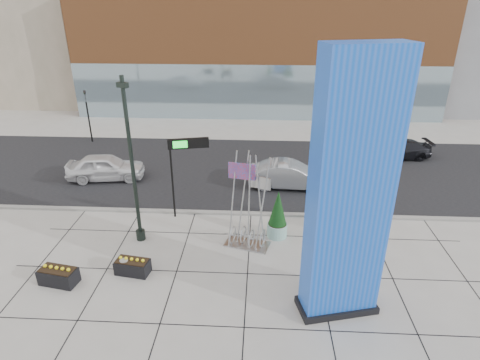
# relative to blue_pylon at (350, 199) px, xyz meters

# --- Properties ---
(ground) EXTENTS (160.00, 160.00, 0.00)m
(ground) POSITION_rel_blue_pylon_xyz_m (-4.38, 2.82, -4.57)
(ground) COLOR #9E9991
(ground) RESTS_ON ground
(street_asphalt) EXTENTS (80.00, 12.00, 0.02)m
(street_asphalt) POSITION_rel_blue_pylon_xyz_m (-4.38, 12.82, -4.56)
(street_asphalt) COLOR black
(street_asphalt) RESTS_ON ground
(curb_edge) EXTENTS (80.00, 0.30, 0.12)m
(curb_edge) POSITION_rel_blue_pylon_xyz_m (-4.38, 6.82, -4.51)
(curb_edge) COLOR gray
(curb_edge) RESTS_ON ground
(tower_podium) EXTENTS (34.00, 10.00, 11.00)m
(tower_podium) POSITION_rel_blue_pylon_xyz_m (-3.38, 29.82, 0.93)
(tower_podium) COLOR #A35C2F
(tower_podium) RESTS_ON ground
(tower_glass_front) EXTENTS (34.00, 0.60, 5.00)m
(tower_glass_front) POSITION_rel_blue_pylon_xyz_m (-3.38, 25.02, -2.07)
(tower_glass_front) COLOR #8CA5B2
(tower_glass_front) RESTS_ON ground
(blue_pylon) EXTENTS (3.06, 1.92, 9.47)m
(blue_pylon) POSITION_rel_blue_pylon_xyz_m (0.00, 0.00, 0.00)
(blue_pylon) COLOR blue
(blue_pylon) RESTS_ON ground
(lamp_post) EXTENTS (0.53, 0.42, 7.73)m
(lamp_post) POSITION_rel_blue_pylon_xyz_m (-8.57, 4.18, -1.41)
(lamp_post) COLOR black
(lamp_post) RESTS_ON ground
(public_art_sculpture) EXTENTS (2.24, 1.54, 4.64)m
(public_art_sculpture) POSITION_rel_blue_pylon_xyz_m (-3.45, 3.98, -3.36)
(public_art_sculpture) COLOR #B4B6B9
(public_art_sculpture) RESTS_ON ground
(concrete_bollard) EXTENTS (0.35, 0.35, 0.67)m
(concrete_bollard) POSITION_rel_blue_pylon_xyz_m (-8.50, 1.58, -4.24)
(concrete_bollard) COLOR gray
(concrete_bollard) RESTS_ON ground
(overhead_street_sign) EXTENTS (2.00, 0.63, 4.28)m
(overhead_street_sign) POSITION_rel_blue_pylon_xyz_m (-6.65, 6.41, -0.90)
(overhead_street_sign) COLOR black
(overhead_street_sign) RESTS_ON ground
(round_planter_east) EXTENTS (0.94, 0.94, 2.36)m
(round_planter_east) POSITION_rel_blue_pylon_xyz_m (0.22, 5.88, -3.46)
(round_planter_east) COLOR #96CABF
(round_planter_east) RESTS_ON ground
(round_planter_mid) EXTENTS (0.93, 0.93, 2.34)m
(round_planter_mid) POSITION_rel_blue_pylon_xyz_m (0.75, 5.64, -3.47)
(round_planter_mid) COLOR #96CABF
(round_planter_mid) RESTS_ON ground
(round_planter_west) EXTENTS (0.97, 0.97, 2.42)m
(round_planter_west) POSITION_rel_blue_pylon_xyz_m (-2.06, 4.82, -3.43)
(round_planter_west) COLOR #96CABF
(round_planter_west) RESTS_ON ground
(box_planter_north) EXTENTS (1.60, 1.00, 0.82)m
(box_planter_north) POSITION_rel_blue_pylon_xyz_m (-10.97, 0.82, -4.20)
(box_planter_north) COLOR black
(box_planter_north) RESTS_ON ground
(box_planter_south) EXTENTS (1.49, 0.91, 0.77)m
(box_planter_south) POSITION_rel_blue_pylon_xyz_m (-8.18, 1.62, -4.22)
(box_planter_south) COLOR black
(box_planter_south) RESTS_ON ground
(car_white_west) EXTENTS (4.96, 2.55, 1.62)m
(car_white_west) POSITION_rel_blue_pylon_xyz_m (-12.63, 10.87, -3.77)
(car_white_west) COLOR white
(car_white_west) RESTS_ON ground
(car_silver_mid) EXTENTS (4.91, 1.84, 1.60)m
(car_silver_mid) POSITION_rel_blue_pylon_xyz_m (-1.18, 10.32, -3.77)
(car_silver_mid) COLOR #93959A
(car_silver_mid) RESTS_ON ground
(car_dark_east) EXTENTS (4.62, 2.27, 1.29)m
(car_dark_east) POSITION_rel_blue_pylon_xyz_m (6.86, 15.58, -3.93)
(car_dark_east) COLOR black
(car_dark_east) RESTS_ON ground
(traffic_signal) EXTENTS (0.15, 0.18, 4.10)m
(traffic_signal) POSITION_rel_blue_pylon_xyz_m (-16.38, 17.82, -2.27)
(traffic_signal) COLOR black
(traffic_signal) RESTS_ON ground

